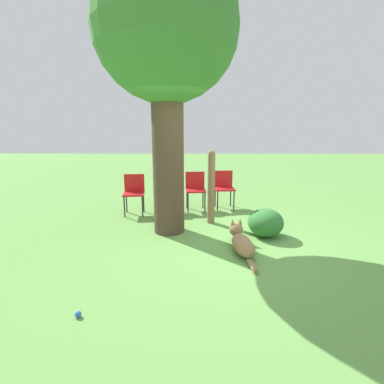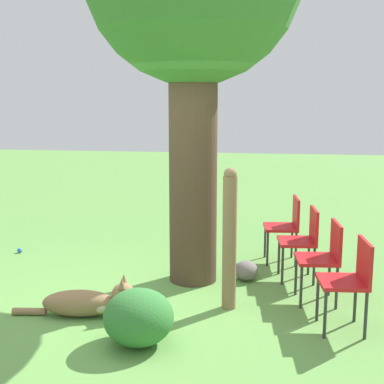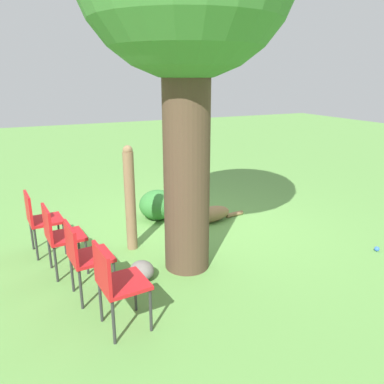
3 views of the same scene
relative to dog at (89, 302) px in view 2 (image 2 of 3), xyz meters
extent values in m
plane|color=#609947|center=(0.37, 0.39, -0.15)|extent=(30.00, 30.00, 0.00)
cylinder|color=#4C3828|center=(0.88, 1.20, 1.25)|extent=(0.55, 0.55, 2.80)
ellipsoid|color=olive|center=(-0.09, -0.01, -0.01)|extent=(0.78, 0.37, 0.26)
ellipsoid|color=#C6B293|center=(0.11, 0.01, -0.03)|extent=(0.29, 0.28, 0.16)
sphere|color=olive|center=(0.35, 0.04, 0.08)|extent=(0.25, 0.25, 0.23)
cylinder|color=#C6B293|center=(0.48, 0.05, 0.07)|extent=(0.11, 0.11, 0.10)
cone|color=olive|center=(0.34, 0.10, 0.22)|extent=(0.07, 0.07, 0.10)
cone|color=olive|center=(0.35, -0.02, 0.22)|extent=(0.07, 0.07, 0.10)
cylinder|color=olive|center=(-0.60, -0.07, -0.11)|extent=(0.34, 0.11, 0.07)
cylinder|color=#846647|center=(1.36, 0.41, 0.54)|extent=(0.14, 0.14, 1.38)
sphere|color=#846647|center=(1.36, 0.41, 1.25)|extent=(0.13, 0.13, 0.13)
cube|color=red|center=(2.43, 0.03, 0.32)|extent=(0.46, 0.48, 0.04)
cube|color=red|center=(2.63, 0.05, 0.53)|extent=(0.07, 0.44, 0.38)
cylinder|color=#2D2D2D|center=(2.27, -0.17, 0.08)|extent=(0.03, 0.03, 0.45)
cylinder|color=#2D2D2D|center=(2.24, 0.21, 0.08)|extent=(0.03, 0.03, 0.45)
cylinder|color=#2D2D2D|center=(2.63, -0.14, 0.08)|extent=(0.03, 0.03, 0.45)
cylinder|color=#2D2D2D|center=(2.59, 0.24, 0.08)|extent=(0.03, 0.03, 0.45)
cube|color=red|center=(2.26, 0.71, 0.32)|extent=(0.46, 0.48, 0.04)
cube|color=red|center=(2.45, 0.72, 0.53)|extent=(0.07, 0.44, 0.38)
cylinder|color=#2D2D2D|center=(2.10, 0.50, 0.08)|extent=(0.03, 0.03, 0.45)
cylinder|color=#2D2D2D|center=(2.06, 0.88, 0.08)|extent=(0.03, 0.03, 0.45)
cylinder|color=#2D2D2D|center=(2.45, 0.53, 0.08)|extent=(0.03, 0.03, 0.45)
cylinder|color=#2D2D2D|center=(2.42, 0.91, 0.08)|extent=(0.03, 0.03, 0.45)
cube|color=red|center=(2.08, 1.38, 0.32)|extent=(0.46, 0.48, 0.04)
cube|color=red|center=(2.28, 1.40, 0.53)|extent=(0.07, 0.44, 0.38)
cylinder|color=#2D2D2D|center=(1.92, 1.17, 0.08)|extent=(0.03, 0.03, 0.45)
cylinder|color=#2D2D2D|center=(1.89, 1.55, 0.08)|extent=(0.03, 0.03, 0.45)
cylinder|color=#2D2D2D|center=(2.28, 1.21, 0.08)|extent=(0.03, 0.03, 0.45)
cylinder|color=#2D2D2D|center=(2.24, 1.58, 0.08)|extent=(0.03, 0.03, 0.45)
cube|color=red|center=(1.91, 2.05, 0.32)|extent=(0.46, 0.48, 0.04)
cube|color=red|center=(2.10, 2.07, 0.53)|extent=(0.07, 0.44, 0.38)
cylinder|color=#2D2D2D|center=(1.75, 1.85, 0.08)|extent=(0.03, 0.03, 0.45)
cylinder|color=#2D2D2D|center=(1.71, 2.22, 0.08)|extent=(0.03, 0.03, 0.45)
cylinder|color=#2D2D2D|center=(2.10, 1.88, 0.08)|extent=(0.03, 0.03, 0.45)
cylinder|color=#2D2D2D|center=(2.07, 2.26, 0.08)|extent=(0.03, 0.03, 0.45)
sphere|color=blue|center=(-1.67, 1.94, -0.11)|extent=(0.07, 0.07, 0.07)
ellipsoid|color=slate|center=(1.50, 1.28, -0.03)|extent=(0.29, 0.32, 0.23)
ellipsoid|color=#337533|center=(0.64, -0.52, 0.10)|extent=(0.62, 0.62, 0.50)
camera|label=1|loc=(-4.39, 0.74, 1.82)|focal=28.00mm
camera|label=2|loc=(1.74, -4.81, 2.02)|focal=50.00mm
camera|label=3|loc=(2.64, 5.12, 2.17)|focal=35.00mm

